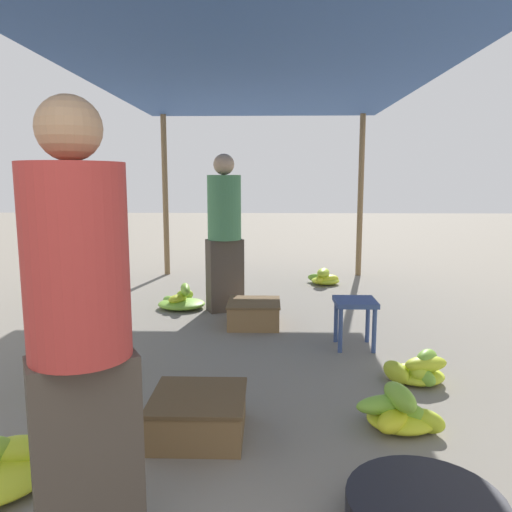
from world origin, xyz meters
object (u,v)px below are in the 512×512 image
object	(u,v)px
crate_mid	(254,313)
banana_pile_right_1	(400,414)
banana_pile_right_2	(324,278)
vendor_foreground	(80,331)
banana_pile_left_1	(181,301)
banana_pile_left_0	(80,371)
banana_pile_right_0	(417,371)
stool	(355,309)
crate_near	(199,415)
shopper_walking_mid	(224,231)

from	to	relation	value
crate_mid	banana_pile_right_1	bearing A→B (deg)	-66.12
crate_mid	banana_pile_right_2	bearing A→B (deg)	65.34
vendor_foreground	banana_pile_left_1	world-z (taller)	vendor_foreground
banana_pile_left_0	banana_pile_right_0	bearing A→B (deg)	3.96
banana_pile_left_1	banana_pile_right_2	world-z (taller)	banana_pile_left_1
vendor_foreground	crate_mid	xyz separation A→B (m)	(0.52, 2.98, -0.75)
vendor_foreground	stool	bearing A→B (deg)	59.94
banana_pile_left_1	crate_near	xyz separation A→B (m)	(0.58, -2.73, 0.04)
stool	banana_pile_left_1	world-z (taller)	stool
banana_pile_left_0	crate_mid	size ratio (longest dim) A/B	0.90
crate_mid	crate_near	bearing A→B (deg)	-96.52
banana_pile_left_0	crate_near	distance (m)	1.07
shopper_walking_mid	stool	bearing A→B (deg)	-44.32
vendor_foreground	stool	world-z (taller)	vendor_foreground
stool	banana_pile_left_1	bearing A→B (deg)	143.36
vendor_foreground	crate_mid	size ratio (longest dim) A/B	3.33
banana_pile_left_0	vendor_foreground	bearing A→B (deg)	-67.76
shopper_walking_mid	banana_pile_right_0	bearing A→B (deg)	-51.57
vendor_foreground	banana_pile_left_0	distance (m)	1.77
banana_pile_left_0	banana_pile_left_1	size ratio (longest dim) A/B	0.86
crate_near	crate_mid	world-z (taller)	crate_mid
banana_pile_left_1	shopper_walking_mid	xyz separation A→B (m)	(0.49, -0.09, 0.78)
stool	banana_pile_right_1	xyz separation A→B (m)	(0.03, -1.39, -0.24)
banana_pile_left_0	banana_pile_left_1	distance (m)	2.16
banana_pile_right_2	shopper_walking_mid	size ratio (longest dim) A/B	0.28
vendor_foreground	stool	size ratio (longest dim) A/B	4.08
stool	banana_pile_left_0	bearing A→B (deg)	-155.84
crate_mid	shopper_walking_mid	world-z (taller)	shopper_walking_mid
vendor_foreground	banana_pile_right_1	world-z (taller)	vendor_foreground
stool	banana_pile_right_2	xyz separation A→B (m)	(0.02, 2.53, -0.25)
banana_pile_left_1	crate_near	world-z (taller)	banana_pile_left_1
banana_pile_left_0	crate_near	xyz separation A→B (m)	(0.89, -0.59, -0.01)
banana_pile_left_1	banana_pile_right_1	distance (m)	3.14
banana_pile_left_0	crate_mid	distance (m)	1.87
banana_pile_right_1	crate_mid	size ratio (longest dim) A/B	1.03
crate_near	shopper_walking_mid	distance (m)	2.74
stool	crate_mid	xyz separation A→B (m)	(-0.86, 0.61, -0.21)
banana_pile_right_0	crate_near	world-z (taller)	banana_pile_right_0
banana_pile_right_2	shopper_walking_mid	world-z (taller)	shopper_walking_mid
banana_pile_right_1	crate_near	size ratio (longest dim) A/B	1.01
stool	banana_pile_right_0	world-z (taller)	stool
banana_pile_left_1	banana_pile_right_0	distance (m)	2.81
stool	banana_pile_right_0	xyz separation A→B (m)	(0.31, -0.73, -0.24)
banana_pile_left_0	banana_pile_right_2	bearing A→B (deg)	59.59
banana_pile_left_0	banana_pile_right_0	world-z (taller)	banana_pile_left_0
banana_pile_left_1	crate_mid	bearing A→B (deg)	-38.10
vendor_foreground	crate_near	bearing A→B (deg)	72.79
vendor_foreground	shopper_walking_mid	distance (m)	3.54
stool	banana_pile_right_1	distance (m)	1.41
shopper_walking_mid	banana_pile_right_2	bearing A→B (deg)	48.62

